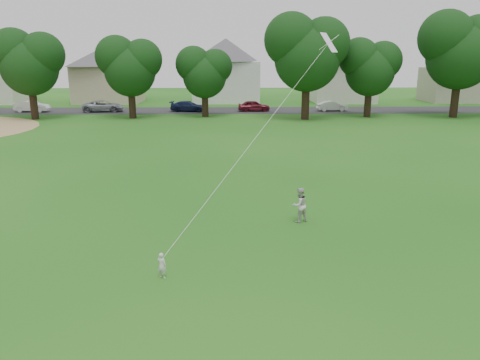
{
  "coord_description": "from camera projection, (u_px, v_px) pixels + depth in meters",
  "views": [
    {
      "loc": [
        0.22,
        -13.37,
        6.46
      ],
      "look_at": [
        0.62,
        2.0,
        2.3
      ],
      "focal_mm": 35.0,
      "sensor_mm": 36.0,
      "label": 1
    }
  ],
  "objects": [
    {
      "name": "toddler",
      "position": [
        162.0,
        265.0,
        13.83
      ],
      "size": [
        0.35,
        0.3,
        0.81
      ],
      "primitive_type": "imported",
      "rotation": [
        0.0,
        0.0,
        2.72
      ],
      "color": "silver",
      "rests_on": "ground"
    },
    {
      "name": "kite",
      "position": [
        262.0,
        129.0,
        17.34
      ],
      "size": [
        3.8,
        5.07,
        12.76
      ],
      "color": "white",
      "rests_on": "ground"
    },
    {
      "name": "parked_cars",
      "position": [
        133.0,
        106.0,
        53.71
      ],
      "size": [
        46.03,
        2.58,
        1.29
      ],
      "color": "black",
      "rests_on": "ground"
    },
    {
      "name": "house_row",
      "position": [
        219.0,
        68.0,
        63.53
      ],
      "size": [
        76.49,
        12.91,
        9.98
      ],
      "color": "white",
      "rests_on": "ground"
    },
    {
      "name": "tree_row",
      "position": [
        265.0,
        54.0,
        46.86
      ],
      "size": [
        83.25,
        8.4,
        11.07
      ],
      "color": "black",
      "rests_on": "ground"
    },
    {
      "name": "older_boy",
      "position": [
        299.0,
        205.0,
        18.41
      ],
      "size": [
        0.86,
        0.8,
        1.4
      ],
      "primitive_type": "imported",
      "rotation": [
        0.0,
        0.0,
        3.68
      ],
      "color": "beige",
      "rests_on": "ground"
    },
    {
      "name": "street",
      "position": [
        226.0,
        110.0,
        55.11
      ],
      "size": [
        90.0,
        7.0,
        0.01
      ],
      "primitive_type": "cube",
      "color": "#2D2D30",
      "rests_on": "ground"
    },
    {
      "name": "ground",
      "position": [
        222.0,
        268.0,
        14.58
      ],
      "size": [
        160.0,
        160.0,
        0.0
      ],
      "primitive_type": "plane",
      "color": "#155112",
      "rests_on": "ground"
    }
  ]
}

